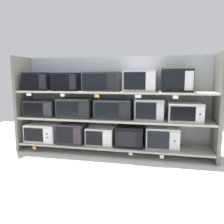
# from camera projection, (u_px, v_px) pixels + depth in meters

# --- Properties ---
(ground) EXTENTS (7.05, 6.00, 0.02)m
(ground) POSITION_uv_depth(u_px,v_px,m) (95.00, 180.00, 2.75)
(ground) COLOR silver
(back_panel) EXTENTS (3.25, 0.04, 1.56)m
(back_panel) POSITION_uv_depth(u_px,v_px,m) (115.00, 103.00, 3.87)
(back_panel) COLOR #9EA3A8
(back_panel) RESTS_ON ground
(upright_left) EXTENTS (0.05, 0.51, 1.56)m
(upright_left) POSITION_uv_depth(u_px,v_px,m) (24.00, 103.00, 3.92)
(upright_left) COLOR #68645B
(upright_left) RESTS_ON ground
(upright_right) EXTENTS (0.05, 0.51, 1.56)m
(upright_right) POSITION_uv_depth(u_px,v_px,m) (218.00, 108.00, 3.28)
(upright_right) COLOR #68645B
(upright_right) RESTS_ON ground
(shelf_0) EXTENTS (3.05, 0.51, 0.03)m
(shelf_0) POSITION_uv_depth(u_px,v_px,m) (112.00, 145.00, 3.70)
(shelf_0) COLOR #ADA899
(shelf_0) RESTS_ON ground
(microwave_0) EXTENTS (0.53, 0.43, 0.29)m
(microwave_0) POSITION_uv_depth(u_px,v_px,m) (44.00, 132.00, 3.92)
(microwave_0) COLOR silver
(microwave_0) RESTS_ON shelf_0
(microwave_1) EXTENTS (0.44, 0.42, 0.33)m
(microwave_1) POSITION_uv_depth(u_px,v_px,m) (73.00, 133.00, 3.80)
(microwave_1) COLOR #322835
(microwave_1) RESTS_ON shelf_0
(microwave_2) EXTENTS (0.44, 0.35, 0.27)m
(microwave_2) POSITION_uv_depth(u_px,v_px,m) (101.00, 136.00, 3.71)
(microwave_2) COLOR silver
(microwave_2) RESTS_ON shelf_0
(microwave_3) EXTENTS (0.42, 0.38, 0.32)m
(microwave_3) POSITION_uv_depth(u_px,v_px,m) (130.00, 136.00, 3.61)
(microwave_3) COLOR black
(microwave_3) RESTS_ON shelf_0
(microwave_4) EXTENTS (0.50, 0.34, 0.32)m
(microwave_4) POSITION_uv_depth(u_px,v_px,m) (163.00, 138.00, 3.50)
(microwave_4) COLOR #B8BEBB
(microwave_4) RESTS_ON shelf_0
(price_tag_0) EXTENTS (0.06, 0.00, 0.05)m
(price_tag_0) POSITION_uv_depth(u_px,v_px,m) (34.00, 148.00, 3.71)
(price_tag_0) COLOR orange
(price_tag_1) EXTENTS (0.06, 0.00, 0.03)m
(price_tag_1) POSITION_uv_depth(u_px,v_px,m) (131.00, 154.00, 3.38)
(price_tag_1) COLOR white
(price_tag_2) EXTENTS (0.06, 0.00, 0.05)m
(price_tag_2) POSITION_uv_depth(u_px,v_px,m) (162.00, 157.00, 3.29)
(price_tag_2) COLOR beige
(shelf_1) EXTENTS (3.05, 0.51, 0.03)m
(shelf_1) POSITION_uv_depth(u_px,v_px,m) (112.00, 119.00, 3.63)
(shelf_1) COLOR #ADA899
(microwave_5) EXTENTS (0.52, 0.38, 0.26)m
(microwave_5) POSITION_uv_depth(u_px,v_px,m) (42.00, 108.00, 3.86)
(microwave_5) COLOR #2A2934
(microwave_5) RESTS_ON shelf_1
(microwave_6) EXTENTS (0.55, 0.40, 0.31)m
(microwave_6) POSITION_uv_depth(u_px,v_px,m) (76.00, 108.00, 3.73)
(microwave_6) COLOR #29322B
(microwave_6) RESTS_ON shelf_1
(microwave_7) EXTENTS (0.57, 0.35, 0.30)m
(microwave_7) POSITION_uv_depth(u_px,v_px,m) (113.00, 109.00, 3.60)
(microwave_7) COLOR #282F35
(microwave_7) RESTS_ON shelf_1
(microwave_8) EXTENTS (0.43, 0.34, 0.32)m
(microwave_8) POSITION_uv_depth(u_px,v_px,m) (150.00, 110.00, 3.48)
(microwave_8) COLOR #B7B4B7
(microwave_8) RESTS_ON shelf_1
(microwave_9) EXTENTS (0.49, 0.40, 0.27)m
(microwave_9) POSITION_uv_depth(u_px,v_px,m) (185.00, 112.00, 3.38)
(microwave_9) COLOR silver
(microwave_9) RESTS_ON shelf_1
(shelf_2) EXTENTS (3.05, 0.51, 0.03)m
(shelf_2) POSITION_uv_depth(u_px,v_px,m) (112.00, 92.00, 3.57)
(shelf_2) COLOR #ADA899
(microwave_10) EXTENTS (0.44, 0.37, 0.29)m
(microwave_10) POSITION_uv_depth(u_px,v_px,m) (39.00, 81.00, 3.80)
(microwave_10) COLOR black
(microwave_10) RESTS_ON shelf_2
(microwave_11) EXTENTS (0.43, 0.39, 0.28)m
(microwave_11) POSITION_uv_depth(u_px,v_px,m) (68.00, 82.00, 3.69)
(microwave_11) COLOR black
(microwave_11) RESTS_ON shelf_2
(microwave_12) EXTENTS (0.57, 0.36, 0.30)m
(microwave_12) POSITION_uv_depth(u_px,v_px,m) (102.00, 81.00, 3.57)
(microwave_12) COLOR #2B2F31
(microwave_12) RESTS_ON shelf_2
(microwave_13) EXTENTS (0.47, 0.42, 0.32)m
(microwave_13) POSITION_uv_depth(u_px,v_px,m) (140.00, 81.00, 3.45)
(microwave_13) COLOR #BDB5BC
(microwave_13) RESTS_ON shelf_2
(microwave_14) EXTENTS (0.45, 0.36, 0.33)m
(microwave_14) POSITION_uv_depth(u_px,v_px,m) (177.00, 80.00, 3.34)
(microwave_14) COLOR black
(microwave_14) RESTS_ON shelf_2
(price_tag_3) EXTENTS (0.08, 0.00, 0.04)m
(price_tag_3) POSITION_uv_depth(u_px,v_px,m) (29.00, 94.00, 3.59)
(price_tag_3) COLOR white
(price_tag_4) EXTENTS (0.07, 0.00, 0.04)m
(price_tag_4) POSITION_uv_depth(u_px,v_px,m) (63.00, 95.00, 3.47)
(price_tag_4) COLOR beige
(price_tag_5) EXTENTS (0.07, 0.00, 0.05)m
(price_tag_5) POSITION_uv_depth(u_px,v_px,m) (97.00, 96.00, 3.36)
(price_tag_5) COLOR orange
(price_tag_6) EXTENTS (0.09, 0.00, 0.04)m
(price_tag_6) POSITION_uv_depth(u_px,v_px,m) (138.00, 96.00, 3.23)
(price_tag_6) COLOR white
(price_tag_7) EXTENTS (0.07, 0.00, 0.05)m
(price_tag_7) POSITION_uv_depth(u_px,v_px,m) (176.00, 97.00, 3.13)
(price_tag_7) COLOR beige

